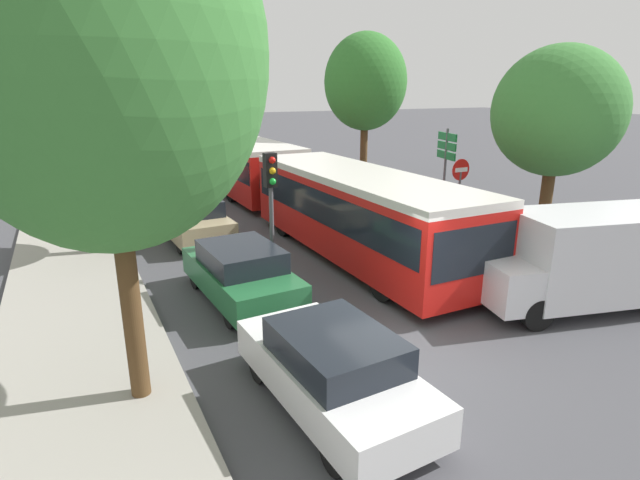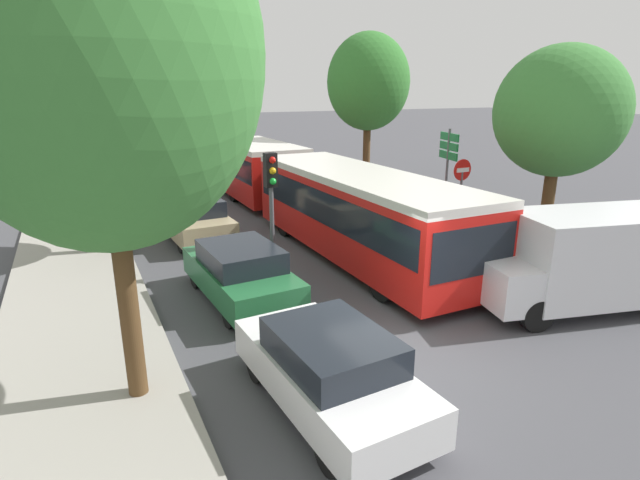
{
  "view_description": "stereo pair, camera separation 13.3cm",
  "coord_description": "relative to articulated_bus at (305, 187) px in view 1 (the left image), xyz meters",
  "views": [
    {
      "loc": [
        -5.47,
        -6.9,
        5.0
      ],
      "look_at": [
        0.2,
        4.23,
        1.2
      ],
      "focal_mm": 28.0,
      "sensor_mm": 36.0,
      "label": 1
    },
    {
      "loc": [
        -5.36,
        -6.96,
        5.0
      ],
      "look_at": [
        0.2,
        4.23,
        1.2
      ],
      "focal_mm": 28.0,
      "sensor_mm": 36.0,
      "label": 2
    }
  ],
  "objects": [
    {
      "name": "articulated_bus",
      "position": [
        0.0,
        0.0,
        0.0
      ],
      "size": [
        2.78,
        17.74,
        2.63
      ],
      "rotation": [
        0.0,
        0.0,
        -1.58
      ],
      "color": "red",
      "rests_on": "ground"
    },
    {
      "name": "ground_plane",
      "position": [
        -2.24,
        -9.5,
        -1.52
      ],
      "size": [
        200.0,
        200.0,
        0.0
      ],
      "primitive_type": "plane",
      "color": "#47474C"
    },
    {
      "name": "no_entry_sign",
      "position": [
        3.74,
        -4.04,
        0.36
      ],
      "size": [
        0.7,
        0.08,
        2.82
      ],
      "rotation": [
        0.0,
        0.0,
        -1.57
      ],
      "color": "#56595E",
      "rests_on": "ground"
    },
    {
      "name": "tree_right_mid",
      "position": [
        5.93,
        5.54,
        3.67
      ],
      "size": [
        4.06,
        4.06,
        7.66
      ],
      "color": "#51381E",
      "rests_on": "ground"
    },
    {
      "name": "queued_car_green",
      "position": [
        -4.29,
        -5.42,
        -0.8
      ],
      "size": [
        1.93,
        4.17,
        1.42
      ],
      "rotation": [
        0.0,
        0.0,
        1.62
      ],
      "color": "#236638",
      "rests_on": "ground"
    },
    {
      "name": "tree_left_near",
      "position": [
        -7.19,
        -8.6,
        3.81
      ],
      "size": [
        4.56,
        4.56,
        8.27
      ],
      "color": "#51381E",
      "rests_on": "ground"
    },
    {
      "name": "direction_sign_post",
      "position": [
        4.98,
        -1.85,
        1.05
      ],
      "size": [
        0.4,
        1.37,
        3.6
      ],
      "rotation": [
        0.0,
        0.0,
        2.9
      ],
      "color": "#56595E",
      "rests_on": "ground"
    },
    {
      "name": "tree_left_mid",
      "position": [
        -6.99,
        -0.15,
        2.46
      ],
      "size": [
        3.52,
        3.52,
        5.78
      ],
      "color": "#51381E",
      "rests_on": "ground"
    },
    {
      "name": "tree_left_far",
      "position": [
        -6.86,
        9.37,
        2.94
      ],
      "size": [
        4.69,
        4.69,
        6.78
      ],
      "color": "#51381E",
      "rests_on": "ground"
    },
    {
      "name": "traffic_light",
      "position": [
        -2.96,
        -4.19,
        0.98
      ],
      "size": [
        0.33,
        0.36,
        3.4
      ],
      "rotation": [
        0.0,
        0.0,
        -1.54
      ],
      "color": "#56595E",
      "rests_on": "ground"
    },
    {
      "name": "kerb_strip_left",
      "position": [
        -7.93,
        7.41,
        -1.45
      ],
      "size": [
        3.2,
        43.82,
        0.14
      ],
      "primitive_type": "cube",
      "color": "#9E998E",
      "rests_on": "ground"
    },
    {
      "name": "queued_car_white",
      "position": [
        -4.35,
        -10.24,
        -0.81
      ],
      "size": [
        1.89,
        4.09,
        1.39
      ],
      "rotation": [
        0.0,
        0.0,
        1.62
      ],
      "color": "white",
      "rests_on": "ground"
    },
    {
      "name": "queued_car_red",
      "position": [
        -4.24,
        11.01,
        -0.8
      ],
      "size": [
        1.92,
        4.14,
        1.41
      ],
      "rotation": [
        0.0,
        0.0,
        1.62
      ],
      "color": "#B21E19",
      "rests_on": "ground"
    },
    {
      "name": "white_van",
      "position": [
        2.89,
        -9.46,
        -0.28
      ],
      "size": [
        5.33,
        3.13,
        2.31
      ],
      "rotation": [
        0.0,
        0.0,
        2.89
      ],
      "color": "silver",
      "rests_on": "ground"
    },
    {
      "name": "city_bus_rear",
      "position": [
        -4.22,
        24.32,
        -0.13
      ],
      "size": [
        3.4,
        11.34,
        2.41
      ],
      "rotation": [
        0.0,
        0.0,
        1.49
      ],
      "color": "silver",
      "rests_on": "ground"
    },
    {
      "name": "queued_car_black",
      "position": [
        -4.43,
        5.54,
        -0.78
      ],
      "size": [
        1.98,
        4.28,
        1.46
      ],
      "rotation": [
        0.0,
        0.0,
        1.62
      ],
      "color": "black",
      "rests_on": "ground"
    },
    {
      "name": "queued_car_tan",
      "position": [
        -4.13,
        0.31,
        -0.78
      ],
      "size": [
        1.99,
        4.3,
        1.46
      ],
      "rotation": [
        0.0,
        0.0,
        1.62
      ],
      "color": "tan",
      "rests_on": "ground"
    },
    {
      "name": "tree_right_near",
      "position": [
        6.16,
        -5.41,
        2.68
      ],
      "size": [
        4.01,
        4.01,
        6.34
      ],
      "color": "#51381E",
      "rests_on": "ground"
    }
  ]
}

